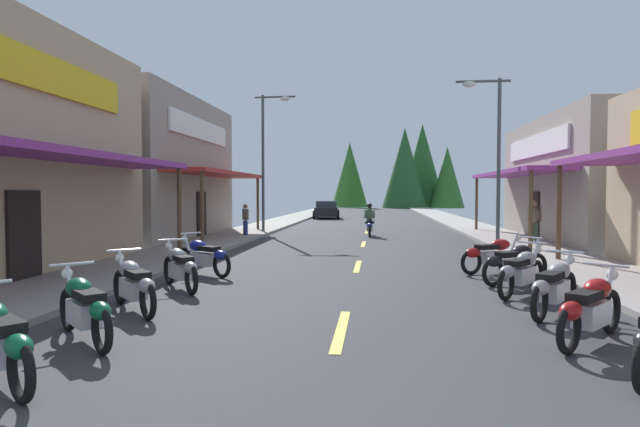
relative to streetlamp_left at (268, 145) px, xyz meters
name	(u,v)px	position (x,y,z in m)	size (l,w,h in m)	color
ground	(367,231)	(4.83, 3.23, -4.45)	(9.42, 87.26, 0.10)	#38383A
sidewalk_left	(259,228)	(-1.21, 3.23, -4.34)	(2.66, 87.26, 0.12)	gray
sidewalk_right	(480,230)	(10.87, 3.23, -4.34)	(2.66, 87.26, 0.12)	#9E9991
centerline_dashes	(368,225)	(4.83, 7.96, -4.40)	(0.16, 64.79, 0.01)	#E0C64C
storefront_left_far	(127,169)	(-5.97, -2.79, -1.28)	(8.73, 10.38, 6.25)	gray
storefront_right_far	(637,179)	(16.32, -2.12, -1.79)	(10.12, 11.36, 5.22)	gray
streetlamp_left	(268,145)	(0.00, 0.00, 0.00)	(2.03, 0.30, 6.88)	#474C51
streetlamp_right	(491,138)	(9.65, -5.13, -0.29)	(2.03, 0.30, 6.36)	#474C51
motorcycle_parked_right_1	(591,308)	(8.23, -18.29, -3.92)	(1.47, 1.69, 1.04)	black
motorcycle_parked_right_2	(555,286)	(8.31, -16.61, -3.92)	(1.32, 1.80, 1.04)	black
motorcycle_parked_right_3	(522,271)	(8.22, -14.95, -3.92)	(1.37, 1.77, 1.04)	black
motorcycle_parked_right_4	(515,262)	(8.45, -13.56, -3.92)	(1.77, 1.36, 1.04)	black
motorcycle_parked_right_5	(494,254)	(8.31, -11.99, -3.92)	(1.89, 1.19, 1.04)	black
motorcycle_parked_left_1	(84,307)	(1.39, -18.97, -3.92)	(1.62, 1.54, 1.04)	black
motorcycle_parked_left_2	(134,284)	(1.22, -17.16, -3.92)	(1.53, 1.64, 1.04)	black
motorcycle_parked_left_3	(180,267)	(1.24, -15.07, -3.92)	(1.41, 1.74, 1.04)	black
motorcycle_parked_left_4	(203,256)	(1.09, -13.12, -3.92)	(1.81, 1.31, 1.04)	black
rider_cruising_lead	(369,222)	(5.02, -0.86, -3.75)	(0.60, 2.14, 1.57)	black
pedestrian_waiting	(245,218)	(-0.62, -2.21, -3.52)	(0.43, 0.46, 1.53)	#333F8C
pedestrian_strolling	(534,219)	(11.37, -4.81, -3.36)	(0.56, 0.33, 1.79)	#3F593F
parked_car_curbside	(327,210)	(1.33, 16.40, -3.72)	(2.29, 4.41, 1.40)	black
treeline_backdrop	(406,170)	(9.48, 48.83, 0.79)	(18.36, 10.53, 11.92)	#234D23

